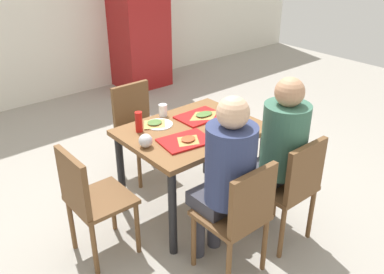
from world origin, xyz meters
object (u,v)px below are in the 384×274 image
(chair_left_end, at_px, (89,197))
(pizza_slice_b, at_px, (204,115))
(paper_plate_near_edge, at_px, (226,132))
(foil_bundle, at_px, (146,141))
(chair_near_right, at_px, (292,184))
(tray_red_near, at_px, (185,141))
(plastic_cup_a, at_px, (163,110))
(pizza_slice_c, at_px, (155,123))
(chair_near_left, at_px, (240,214))
(paper_plate_center, at_px, (159,124))
(pizza_slice_a, at_px, (188,140))
(plastic_cup_b, at_px, (225,137))
(soda_can, at_px, (231,106))
(chair_far_side, at_px, (138,123))
(drink_fridge, at_px, (139,20))
(tray_red_far, at_px, (200,117))
(main_table, at_px, (192,141))
(person_in_red, at_px, (226,172))
(condiment_bottle, at_px, (139,122))
(person_in_brown_jacket, at_px, (279,146))

(chair_left_end, distance_m, pizza_slice_b, 1.15)
(paper_plate_near_edge, relative_size, foil_bundle, 2.20)
(chair_near_right, distance_m, tray_red_near, 0.82)
(pizza_slice_b, bearing_deg, plastic_cup_a, 134.29)
(paper_plate_near_edge, distance_m, pizza_slice_c, 0.57)
(chair_near_left, bearing_deg, paper_plate_center, 84.04)
(pizza_slice_a, bearing_deg, plastic_cup_b, -41.64)
(pizza_slice_b, xyz_separation_m, foil_bundle, (-0.66, -0.12, 0.03))
(paper_plate_near_edge, distance_m, soda_can, 0.38)
(chair_far_side, relative_size, pizza_slice_b, 3.85)
(plastic_cup_a, height_order, drink_fridge, drink_fridge)
(chair_far_side, distance_m, soda_can, 0.93)
(chair_near_left, bearing_deg, tray_red_far, 63.77)
(tray_red_near, height_order, pizza_slice_a, pizza_slice_a)
(main_table, height_order, pizza_slice_c, pizza_slice_c)
(paper_plate_near_edge, bearing_deg, person_in_red, -134.72)
(pizza_slice_a, bearing_deg, condiment_bottle, 113.61)
(pizza_slice_b, height_order, foil_bundle, foil_bundle)
(main_table, distance_m, tray_red_far, 0.25)
(pizza_slice_c, bearing_deg, soda_can, -19.31)
(soda_can, relative_size, foil_bundle, 1.22)
(pizza_slice_b, bearing_deg, foil_bundle, -169.86)
(pizza_slice_b, bearing_deg, tray_red_near, -148.94)
(chair_left_end, xyz_separation_m, person_in_brown_jacket, (1.17, -0.64, 0.25))
(person_in_brown_jacket, bearing_deg, tray_red_far, 95.88)
(chair_left_end, bearing_deg, chair_near_left, -50.52)
(plastic_cup_b, relative_size, condiment_bottle, 0.62)
(plastic_cup_a, bearing_deg, pizza_slice_c, -147.50)
(pizza_slice_c, bearing_deg, chair_left_end, -161.66)
(person_in_red, distance_m, soda_can, 0.97)
(paper_plate_near_edge, distance_m, condiment_bottle, 0.67)
(person_in_red, xyz_separation_m, paper_plate_center, (0.10, 0.86, -0.01))
(pizza_slice_c, bearing_deg, chair_near_left, -94.41)
(soda_can, bearing_deg, pizza_slice_a, -163.53)
(chair_near_right, bearing_deg, drink_fridge, 72.35)
(tray_red_far, distance_m, paper_plate_near_edge, 0.34)
(pizza_slice_c, relative_size, drink_fridge, 0.11)
(pizza_slice_a, height_order, drink_fridge, drink_fridge)
(tray_red_near, relative_size, foil_bundle, 3.60)
(paper_plate_near_edge, height_order, soda_can, soda_can)
(paper_plate_center, xyz_separation_m, foil_bundle, (-0.29, -0.24, 0.05))
(pizza_slice_b, bearing_deg, plastic_cup_b, -112.86)
(chair_left_end, distance_m, plastic_cup_a, 0.99)
(person_in_brown_jacket, distance_m, pizza_slice_b, 0.74)
(person_in_red, height_order, pizza_slice_c, person_in_red)
(tray_red_far, height_order, paper_plate_near_edge, tray_red_far)
(tray_red_near, relative_size, pizza_slice_a, 1.83)
(chair_near_left, bearing_deg, person_in_brown_jacket, 14.99)
(pizza_slice_a, distance_m, plastic_cup_b, 0.27)
(chair_near_right, xyz_separation_m, plastic_cup_a, (-0.29, 1.12, 0.28))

